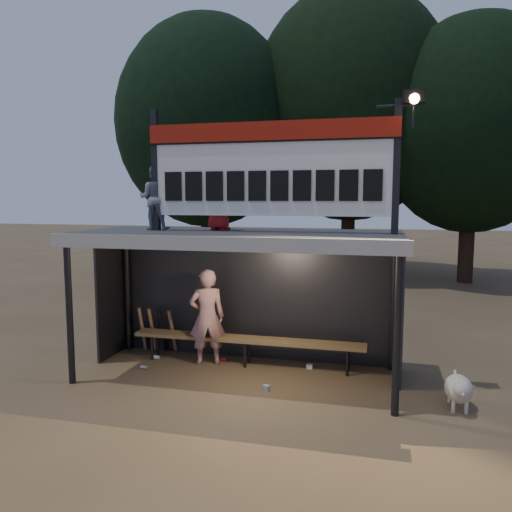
% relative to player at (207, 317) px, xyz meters
% --- Properties ---
extents(ground, '(80.00, 80.00, 0.00)m').
position_rel_player_xyz_m(ground, '(0.67, -0.44, -0.83)').
color(ground, brown).
rests_on(ground, ground).
extents(player, '(0.71, 0.60, 1.65)m').
position_rel_player_xyz_m(player, '(0.00, 0.00, 0.00)').
color(player, silver).
rests_on(player, ground).
extents(child_a, '(0.57, 0.48, 1.04)m').
position_rel_player_xyz_m(child_a, '(-0.74, -0.38, 2.01)').
color(child_a, slate).
rests_on(child_a, dugout_shelter).
extents(child_b, '(0.58, 0.49, 1.02)m').
position_rel_player_xyz_m(child_b, '(0.29, -0.17, 2.00)').
color(child_b, '#AA1A1A').
rests_on(child_b, dugout_shelter).
extents(dugout_shelter, '(5.10, 2.08, 2.32)m').
position_rel_player_xyz_m(dugout_shelter, '(0.67, -0.20, 1.02)').
color(dugout_shelter, '#38383A').
rests_on(dugout_shelter, ground).
extents(scoreboard_assembly, '(4.10, 0.27, 1.99)m').
position_rel_player_xyz_m(scoreboard_assembly, '(1.23, -0.45, 2.50)').
color(scoreboard_assembly, black).
rests_on(scoreboard_assembly, dugout_shelter).
extents(bench, '(4.00, 0.35, 0.48)m').
position_rel_player_xyz_m(bench, '(0.67, 0.11, -0.39)').
color(bench, olive).
rests_on(bench, ground).
extents(tree_left, '(6.46, 6.46, 9.27)m').
position_rel_player_xyz_m(tree_left, '(-3.33, 9.56, 4.69)').
color(tree_left, black).
rests_on(tree_left, ground).
extents(tree_mid, '(7.22, 7.22, 10.36)m').
position_rel_player_xyz_m(tree_mid, '(1.67, 11.06, 5.34)').
color(tree_mid, black).
rests_on(tree_mid, ground).
extents(tree_right, '(6.08, 6.08, 8.72)m').
position_rel_player_xyz_m(tree_right, '(5.67, 10.06, 4.36)').
color(tree_right, '#322016').
rests_on(tree_right, ground).
extents(dog, '(0.36, 0.81, 0.49)m').
position_rel_player_xyz_m(dog, '(3.91, -0.93, -0.55)').
color(dog, beige).
rests_on(dog, ground).
extents(bats, '(0.68, 0.35, 0.84)m').
position_rel_player_xyz_m(bats, '(-1.10, 0.38, -0.40)').
color(bats, '#A0724A').
rests_on(bats, ground).
extents(litter, '(2.83, 1.31, 0.08)m').
position_rel_player_xyz_m(litter, '(0.35, -0.13, -0.79)').
color(litter, red).
rests_on(litter, ground).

